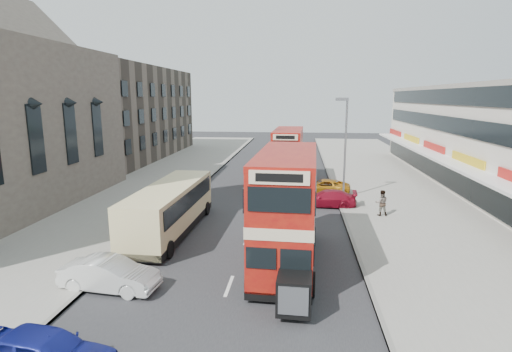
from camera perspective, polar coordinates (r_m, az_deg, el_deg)
The scene contains 17 objects.
ground at distance 16.60m, azimuth -5.11°, elevation -18.42°, with size 160.00×160.00×0.00m, color #28282B.
road_surface at distance 35.22m, azimuth 1.20°, elevation -2.22°, with size 12.00×90.00×0.01m, color #28282B.
pavement_right at distance 36.24m, azimuth 20.48°, elevation -2.45°, with size 12.00×90.00×0.15m, color gray.
pavement_left at distance 38.13m, azimuth -17.08°, elevation -1.57°, with size 12.00×90.00×0.15m, color gray.
kerb_left at distance 36.23m, azimuth -8.46°, elevation -1.85°, with size 0.20×90.00×0.16m, color gray.
kerb_right at distance 35.23m, azimuth 11.14°, elevation -2.32°, with size 0.20×90.00×0.16m, color gray.
brick_terrace at distance 57.83m, azimuth -19.62°, elevation 8.41°, with size 14.00×28.00×12.00m, color #66594C.
commercial_row at distance 40.09m, azimuth 31.34°, elevation 4.59°, with size 9.90×46.20×9.30m.
street_lamp at distance 32.51m, azimuth 12.50°, elevation 4.94°, with size 1.00×0.20×8.12m.
bus_main at distance 19.51m, azimuth 4.38°, elevation -4.67°, with size 3.05×9.97×5.44m.
bus_second at distance 37.79m, azimuth 4.59°, elevation 2.77°, with size 2.80×9.24×5.05m.
coach at distance 24.98m, azimuth -12.11°, elevation -4.33°, with size 2.86×10.32×2.72m.
car_left_front at distance 18.78m, azimuth -20.12°, elevation -13.02°, with size 1.48×4.25×1.40m, color silver.
car_right_a at distance 30.79m, azimuth 10.06°, elevation -3.16°, with size 1.79×4.40×1.28m, color maroon.
car_right_b at distance 34.81m, azimuth 9.60°, elevation -1.51°, with size 2.04×4.42×1.23m, color #BD7812.
pedestrian_near at distance 28.84m, azimuth 17.43°, elevation -3.64°, with size 0.66×0.45×1.80m, color gray.
cyclist at distance 36.14m, azimuth 7.39°, elevation -0.83°, with size 0.64×1.65×2.07m.
Camera 1 is at (2.93, -14.13, 8.20)m, focal length 28.10 mm.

